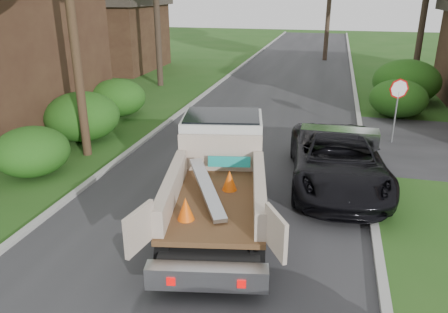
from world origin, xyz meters
TOP-DOWN VIEW (x-y plane):
  - ground at (0.00, 0.00)m, footprint 120.00×120.00m
  - road at (0.00, 10.00)m, footprint 8.00×90.00m
  - curb_left at (-4.10, 10.00)m, footprint 0.20×90.00m
  - curb_right at (4.10, 10.00)m, footprint 0.20×90.00m
  - stop_sign at (5.20, 9.00)m, footprint 0.71×0.32m
  - utility_pole at (-5.48, 4.98)m, footprint 2.42×1.25m
  - house_left_far at (-13.50, 22.00)m, footprint 7.56×7.56m
  - hedge_left_a at (-6.20, 3.00)m, footprint 2.34×2.34m
  - hedge_left_b at (-6.50, 6.50)m, footprint 2.86×2.86m
  - hedge_left_c at (-6.80, 10.00)m, footprint 2.60×2.60m
  - hedge_right_a at (5.80, 13.00)m, footprint 2.60×2.60m
  - hedge_right_b at (6.50, 16.00)m, footprint 3.38×3.38m
  - flatbed_truck at (0.13, 2.16)m, footprint 3.60×6.42m
  - black_pickup at (3.13, 4.50)m, footprint 3.27×6.02m

SIDE VIEW (x-z plane):
  - ground at x=0.00m, z-range 0.00..0.00m
  - road at x=0.00m, z-range -0.01..0.01m
  - curb_left at x=-4.10m, z-range 0.00..0.12m
  - curb_right at x=4.10m, z-range 0.00..0.12m
  - hedge_left_a at x=-6.20m, z-range 0.00..1.53m
  - black_pickup at x=3.13m, z-range 0.00..1.60m
  - hedge_left_c at x=-6.80m, z-range 0.00..1.70m
  - hedge_right_a at x=5.80m, z-range 0.00..1.70m
  - hedge_left_b at x=-6.50m, z-range 0.00..1.87m
  - hedge_right_b at x=6.50m, z-range 0.00..2.21m
  - flatbed_truck at x=0.13m, z-range 0.10..2.40m
  - stop_sign at x=5.20m, z-range 0.54..3.02m
  - house_left_far at x=-13.50m, z-range 0.05..6.05m
  - utility_pole at x=-5.48m, z-range 0.17..10.17m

